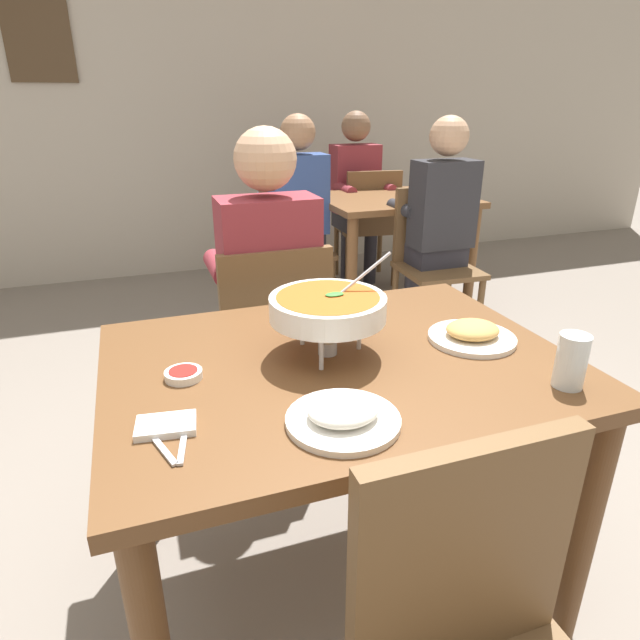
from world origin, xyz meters
The scene contains 21 objects.
ground_plane centered at (0.00, 0.00, 0.00)m, with size 16.00×16.00×0.00m, color gray.
cafe_rear_partition centered at (0.00, 3.52, 1.50)m, with size 10.00×0.10×3.00m, color #BCB2A3.
picture_frame_hung centered at (-0.92, 3.46, 1.78)m, with size 0.44×0.03×0.56m, color #4C3823.
dining_table_main centered at (0.00, 0.00, 0.65)m, with size 1.18×0.88×0.77m.
chair_diner_main centered at (0.00, 0.73, 0.51)m, with size 0.44×0.44×0.90m.
diner_main centered at (0.00, 0.76, 0.75)m, with size 0.40×0.45×1.31m.
curry_bowl centered at (-0.02, 0.04, 0.90)m, with size 0.33×0.30×0.26m.
rice_plate centered at (-0.10, -0.28, 0.79)m, with size 0.24×0.24×0.06m.
appetizer_plate centered at (0.39, -0.02, 0.79)m, with size 0.24×0.24×0.06m.
sauce_dish centered at (-0.39, 0.03, 0.78)m, with size 0.09×0.09×0.02m.
napkin_folded centered at (-0.45, -0.18, 0.78)m, with size 0.12×0.08×0.02m, color white.
fork_utensil centered at (-0.47, -0.23, 0.77)m, with size 0.01×0.17×0.01m, color silver.
spoon_utensil centered at (-0.42, -0.23, 0.77)m, with size 0.01×0.17×0.01m, color silver.
drink_glass centered at (0.45, -0.31, 0.83)m, with size 0.07×0.07×0.13m.
dining_table_far centered at (1.24, 2.17, 0.63)m, with size 1.00×0.80×0.77m.
chair_bg_left centered at (0.57, 2.30, 0.51)m, with size 0.46×0.46×0.90m.
chair_bg_middle centered at (1.25, 1.62, 0.51)m, with size 0.46×0.46×0.90m.
chair_bg_right centered at (1.28, 2.63, 0.51)m, with size 0.49×0.49×0.90m.
patron_bg_left centered at (0.57, 2.22, 0.75)m, with size 0.40×0.45×1.31m.
patron_bg_middle centered at (1.26, 1.61, 0.75)m, with size 0.40×0.45×1.31m.
patron_bg_right centered at (1.20, 2.72, 0.75)m, with size 0.40×0.45×1.31m.
Camera 1 is at (-0.46, -1.16, 1.40)m, focal length 30.15 mm.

